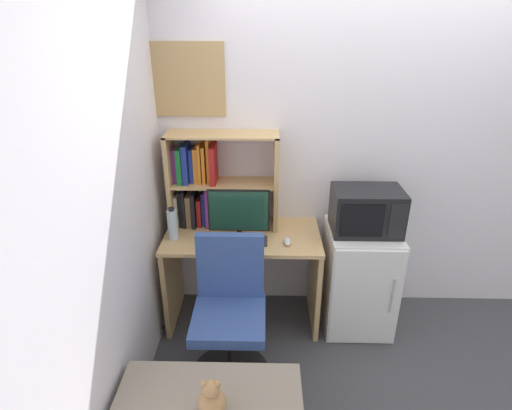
# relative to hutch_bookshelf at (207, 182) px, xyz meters

# --- Properties ---
(wall_back) EXTENTS (6.40, 0.04, 2.60)m
(wall_back) POSITION_rel_hutch_bookshelf_xyz_m (1.65, 0.14, 0.19)
(wall_back) COLOR silver
(wall_back) RESTS_ON ground_plane
(wall_left) EXTENTS (0.04, 4.40, 2.60)m
(wall_left) POSITION_rel_hutch_bookshelf_xyz_m (-0.37, -1.48, 0.19)
(wall_left) COLOR silver
(wall_left) RESTS_ON ground_plane
(desk) EXTENTS (1.14, 0.58, 0.76)m
(desk) POSITION_rel_hutch_bookshelf_xyz_m (0.27, -0.17, -0.59)
(desk) COLOR tan
(desk) RESTS_ON ground_plane
(hutch_bookshelf) EXTENTS (0.80, 0.27, 0.71)m
(hutch_bookshelf) POSITION_rel_hutch_bookshelf_xyz_m (0.00, 0.00, 0.00)
(hutch_bookshelf) COLOR tan
(hutch_bookshelf) RESTS_ON desk
(monitor) EXTENTS (0.43, 0.22, 0.39)m
(monitor) POSITION_rel_hutch_bookshelf_xyz_m (0.25, -0.27, -0.14)
(monitor) COLOR black
(monitor) RESTS_ON desk
(keyboard) EXTENTS (0.36, 0.13, 0.02)m
(keyboard) POSITION_rel_hutch_bookshelf_xyz_m (0.27, -0.29, -0.33)
(keyboard) COLOR #333338
(keyboard) RESTS_ON desk
(computer_mouse) EXTENTS (0.05, 0.10, 0.04)m
(computer_mouse) POSITION_rel_hutch_bookshelf_xyz_m (0.59, -0.31, -0.32)
(computer_mouse) COLOR silver
(computer_mouse) RESTS_ON desk
(water_bottle) EXTENTS (0.07, 0.07, 0.24)m
(water_bottle) POSITION_rel_hutch_bookshelf_xyz_m (-0.22, -0.25, -0.23)
(water_bottle) COLOR silver
(water_bottle) RESTS_ON desk
(mini_fridge) EXTENTS (0.50, 0.54, 0.82)m
(mini_fridge) POSITION_rel_hutch_bookshelf_xyz_m (1.15, -0.19, -0.70)
(mini_fridge) COLOR white
(mini_fridge) RESTS_ON ground_plane
(microwave) EXTENTS (0.48, 0.33, 0.32)m
(microwave) POSITION_rel_hutch_bookshelf_xyz_m (1.15, -0.19, -0.14)
(microwave) COLOR black
(microwave) RESTS_ON mini_fridge
(desk_chair) EXTENTS (0.52, 0.52, 0.98)m
(desk_chair) POSITION_rel_hutch_bookshelf_xyz_m (0.21, -0.72, -0.68)
(desk_chair) COLOR black
(desk_chair) RESTS_ON ground_plane
(teddy_bear) EXTENTS (0.14, 0.14, 0.21)m
(teddy_bear) POSITION_rel_hutch_bookshelf_xyz_m (0.19, -1.43, -0.55)
(teddy_bear) COLOR #AD7F51
(teddy_bear) RESTS_ON bed
(wall_corkboard) EXTENTS (0.63, 0.02, 0.50)m
(wall_corkboard) POSITION_rel_hutch_bookshelf_xyz_m (-0.17, 0.11, 0.71)
(wall_corkboard) COLOR tan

